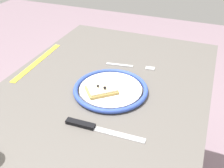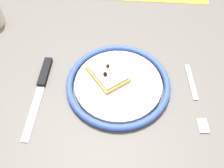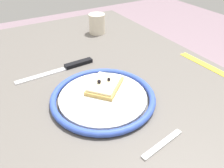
{
  "view_description": "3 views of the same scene",
  "coord_description": "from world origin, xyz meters",
  "px_view_note": "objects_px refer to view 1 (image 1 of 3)",
  "views": [
    {
      "loc": [
        0.63,
        0.31,
        1.26
      ],
      "look_at": [
        -0.08,
        0.03,
        0.76
      ],
      "focal_mm": 41.39,
      "sensor_mm": 36.0,
      "label": 1
    },
    {
      "loc": [
        -0.09,
        0.42,
        1.28
      ],
      "look_at": [
        -0.04,
        0.06,
        0.78
      ],
      "focal_mm": 42.32,
      "sensor_mm": 36.0,
      "label": 2
    },
    {
      "loc": [
        -0.44,
        0.24,
        1.09
      ],
      "look_at": [
        -0.05,
        0.0,
        0.78
      ],
      "focal_mm": 35.88,
      "sensor_mm": 36.0,
      "label": 3
    }
  ],
  "objects_px": {
    "fork": "(130,66)",
    "measuring_tape": "(38,62)",
    "plate": "(111,89)",
    "pizza_slice_near": "(102,89)",
    "knife": "(91,127)",
    "dining_table": "(96,119)"
  },
  "relations": [
    {
      "from": "pizza_slice_near",
      "to": "knife",
      "type": "xyz_separation_m",
      "value": [
        0.16,
        0.04,
        -0.02
      ]
    },
    {
      "from": "plate",
      "to": "fork",
      "type": "distance_m",
      "value": 0.19
    },
    {
      "from": "dining_table",
      "to": "plate",
      "type": "bearing_deg",
      "value": 147.53
    },
    {
      "from": "knife",
      "to": "measuring_tape",
      "type": "height_order",
      "value": "knife"
    },
    {
      "from": "knife",
      "to": "dining_table",
      "type": "bearing_deg",
      "value": -160.22
    },
    {
      "from": "plate",
      "to": "pizza_slice_near",
      "type": "distance_m",
      "value": 0.04
    },
    {
      "from": "plate",
      "to": "measuring_tape",
      "type": "distance_m",
      "value": 0.38
    },
    {
      "from": "knife",
      "to": "measuring_tape",
      "type": "bearing_deg",
      "value": -126.28
    },
    {
      "from": "dining_table",
      "to": "pizza_slice_near",
      "type": "distance_m",
      "value": 0.12
    },
    {
      "from": "fork",
      "to": "dining_table",
      "type": "bearing_deg",
      "value": -10.16
    },
    {
      "from": "pizza_slice_near",
      "to": "knife",
      "type": "height_order",
      "value": "pizza_slice_near"
    },
    {
      "from": "plate",
      "to": "measuring_tape",
      "type": "xyz_separation_m",
      "value": [
        -0.09,
        -0.37,
        -0.01
      ]
    },
    {
      "from": "dining_table",
      "to": "fork",
      "type": "distance_m",
      "value": 0.27
    },
    {
      "from": "dining_table",
      "to": "knife",
      "type": "height_order",
      "value": "knife"
    },
    {
      "from": "dining_table",
      "to": "knife",
      "type": "xyz_separation_m",
      "value": [
        0.14,
        0.05,
        0.1
      ]
    },
    {
      "from": "measuring_tape",
      "to": "plate",
      "type": "bearing_deg",
      "value": 74.01
    },
    {
      "from": "fork",
      "to": "plate",
      "type": "bearing_deg",
      "value": -2.81
    },
    {
      "from": "dining_table",
      "to": "fork",
      "type": "xyz_separation_m",
      "value": [
        -0.25,
        0.04,
        0.1
      ]
    },
    {
      "from": "plate",
      "to": "pizza_slice_near",
      "type": "bearing_deg",
      "value": -36.01
    },
    {
      "from": "knife",
      "to": "measuring_tape",
      "type": "xyz_separation_m",
      "value": [
        -0.28,
        -0.38,
        -0.0
      ]
    },
    {
      "from": "fork",
      "to": "measuring_tape",
      "type": "distance_m",
      "value": 0.39
    },
    {
      "from": "plate",
      "to": "fork",
      "type": "height_order",
      "value": "plate"
    }
  ]
}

